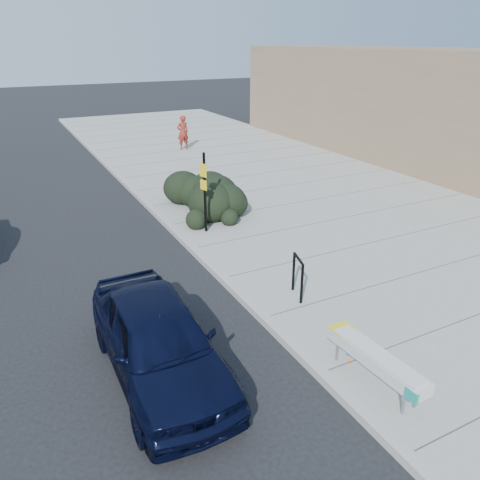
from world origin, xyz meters
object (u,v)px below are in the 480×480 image
object	(u,v)px
bike_rack	(298,273)
sedan_navy	(159,340)
bench	(376,359)
sign_post	(204,188)
pedestrian	(183,132)

from	to	relation	value
bike_rack	sedan_navy	xyz separation A→B (m)	(-3.57, -0.98, 0.00)
bench	sign_post	size ratio (longest dim) A/B	0.85
bench	sign_post	bearing A→B (deg)	85.54
bike_rack	pedestrian	world-z (taller)	pedestrian
sign_post	sedan_navy	size ratio (longest dim) A/B	0.56
sign_post	pedestrian	world-z (taller)	sign_post
bench	pedestrian	distance (m)	19.19
bench	sedan_navy	size ratio (longest dim) A/B	0.48
sedan_navy	pedestrian	xyz separation A→B (m)	(6.87, 16.75, 0.29)
bike_rack	pedestrian	bearing A→B (deg)	94.29
sign_post	pedestrian	size ratio (longest dim) A/B	1.39
bench	bike_rack	world-z (taller)	bike_rack
bench	pedestrian	bearing A→B (deg)	75.60
bike_rack	sedan_navy	bearing A→B (deg)	-148.49
sedan_navy	bench	bearing A→B (deg)	-33.30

